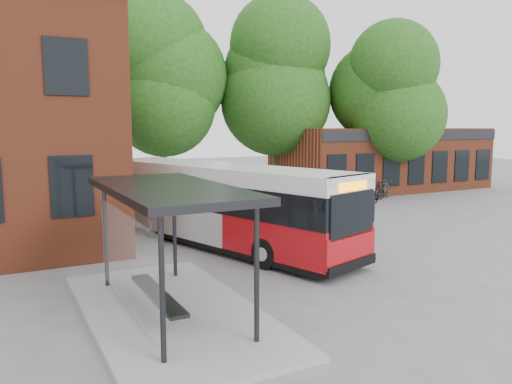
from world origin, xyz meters
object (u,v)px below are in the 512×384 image
bicycle_2 (325,195)px  bicycle_3 (359,197)px  bicycle_0 (329,197)px  city_bus (220,205)px  bicycle_1 (314,194)px  bicycle_4 (370,196)px  bus_shelter (170,250)px  bicycle_5 (374,191)px  bicycle_6 (370,192)px  bicycle_7 (383,189)px

bicycle_2 → bicycle_3: (1.31, -1.19, -0.04)m
bicycle_0 → bicycle_3: 1.61m
city_bus → bicycle_1: city_bus is taller
bicycle_1 → bicycle_4: bicycle_1 is taller
bus_shelter → bicycle_3: (13.50, 10.05, -1.00)m
bicycle_0 → bicycle_5: (3.48, 0.53, 0.04)m
bicycle_1 → bicycle_3: (1.49, -1.95, -0.01)m
bus_shelter → bicycle_3: bus_shelter is taller
bus_shelter → bicycle_6: bearing=36.2°
city_bus → bicycle_5: bearing=8.2°
bus_shelter → bicycle_1: (12.01, 12.00, -0.98)m
bicycle_1 → bicycle_7: (4.37, -0.63, 0.08)m
bus_shelter → city_bus: size_ratio=0.63×
bicycle_1 → bicycle_4: size_ratio=0.95×
bicycle_3 → city_bus: bearing=130.9°
bicycle_2 → bicycle_5: size_ratio=1.07×
bicycle_5 → bicycle_4: bearing=125.5°
bicycle_2 → bicycle_6: 3.01m
city_bus → bicycle_4: city_bus is taller
city_bus → bicycle_6: 12.95m
bicycle_5 → bicycle_6: size_ratio=0.97×
city_bus → bicycle_3: size_ratio=7.31×
bicycle_5 → city_bus: bearing=109.1°
bicycle_0 → bicycle_3: bearing=-96.2°
bus_shelter → bicycle_5: bus_shelter is taller
bicycle_2 → bicycle_6: size_ratio=1.05×
city_bus → bicycle_7: (12.79, 5.88, -0.85)m
bicycle_2 → bicycle_5: bicycle_5 is taller
bus_shelter → bicycle_2: bus_shelter is taller
bicycle_4 → bicycle_5: bicycle_5 is taller
bus_shelter → bicycle_4: bearing=35.2°
bus_shelter → bicycle_1: size_ratio=4.48×
bicycle_4 → bicycle_6: bearing=-60.3°
bus_shelter → bicycle_7: bus_shelter is taller
bicycle_0 → bicycle_3: bicycle_0 is taller
bicycle_0 → bicycle_7: size_ratio=1.01×
bicycle_0 → bicycle_7: bicycle_7 is taller
city_bus → bicycle_1: (8.42, 6.52, -0.94)m
city_bus → bicycle_1: bearing=20.5°
bus_shelter → bicycle_2: bearing=42.7°
bus_shelter → bicycle_3: 16.86m
bicycle_0 → city_bus: bearing=135.9°
bicycle_4 → bicycle_5: 1.58m
city_bus → bicycle_2: 10.39m
city_bus → bicycle_5: (11.88, 5.66, -0.87)m
bicycle_2 → bicycle_7: bicycle_7 is taller
bicycle_6 → bicycle_7: (1.18, 0.23, 0.07)m
bicycle_3 → bicycle_0: bearing=85.4°
bicycle_6 → bicycle_7: bicycle_7 is taller
city_bus → bicycle_0: city_bus is taller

